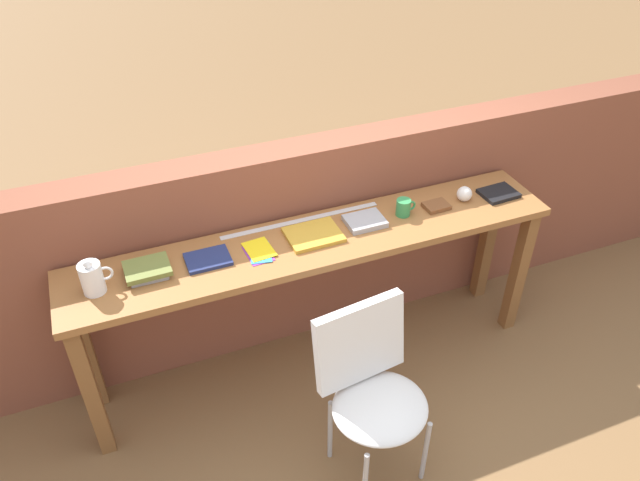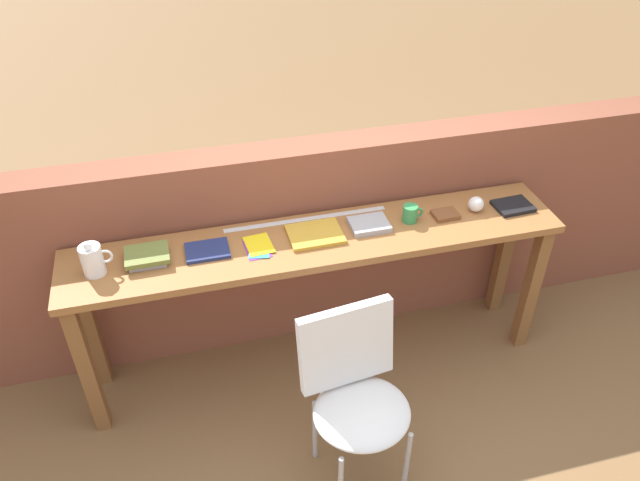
{
  "view_description": "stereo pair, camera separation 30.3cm",
  "coord_description": "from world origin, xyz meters",
  "px_view_note": "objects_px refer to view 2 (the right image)",
  "views": [
    {
      "loc": [
        -0.9,
        -2.01,
        2.72
      ],
      "look_at": [
        0.0,
        0.25,
        0.9
      ],
      "focal_mm": 35.0,
      "sensor_mm": 36.0,
      "label": 1
    },
    {
      "loc": [
        -0.61,
        -2.1,
        2.72
      ],
      "look_at": [
        0.0,
        0.25,
        0.9
      ],
      "focal_mm": 35.0,
      "sensor_mm": 36.0,
      "label": 2
    }
  ],
  "objects_px": {
    "mug": "(410,213)",
    "pamphlet_pile_colourful": "(258,247)",
    "chair_white_moulded": "(356,390)",
    "pitcher_white": "(93,260)",
    "magazine_cycling": "(207,251)",
    "leather_journal_brown": "(445,214)",
    "book_open_centre": "(315,234)",
    "book_stack_leftmost": "(147,256)",
    "book_repair_rightmost": "(513,206)",
    "sports_ball_small": "(476,204)"
  },
  "relations": [
    {
      "from": "mug",
      "to": "pamphlet_pile_colourful",
      "type": "bearing_deg",
      "value": -177.77
    },
    {
      "from": "chair_white_moulded",
      "to": "pitcher_white",
      "type": "xyz_separation_m",
      "value": [
        -1.06,
        0.68,
        0.43
      ]
    },
    {
      "from": "magazine_cycling",
      "to": "pamphlet_pile_colourful",
      "type": "height_order",
      "value": "magazine_cycling"
    },
    {
      "from": "magazine_cycling",
      "to": "leather_journal_brown",
      "type": "relative_size",
      "value": 1.6
    },
    {
      "from": "magazine_cycling",
      "to": "mug",
      "type": "xyz_separation_m",
      "value": [
        1.04,
        0.0,
        0.04
      ]
    },
    {
      "from": "pitcher_white",
      "to": "leather_journal_brown",
      "type": "distance_m",
      "value": 1.75
    },
    {
      "from": "book_open_centre",
      "to": "book_stack_leftmost",
      "type": "bearing_deg",
      "value": 178.45
    },
    {
      "from": "magazine_cycling",
      "to": "leather_journal_brown",
      "type": "height_order",
      "value": "leather_journal_brown"
    },
    {
      "from": "book_stack_leftmost",
      "to": "book_open_centre",
      "type": "bearing_deg",
      "value": -0.73
    },
    {
      "from": "chair_white_moulded",
      "to": "book_open_centre",
      "type": "bearing_deg",
      "value": 90.84
    },
    {
      "from": "pitcher_white",
      "to": "pamphlet_pile_colourful",
      "type": "distance_m",
      "value": 0.76
    },
    {
      "from": "magazine_cycling",
      "to": "book_open_centre",
      "type": "distance_m",
      "value": 0.53
    },
    {
      "from": "chair_white_moulded",
      "to": "pitcher_white",
      "type": "relative_size",
      "value": 4.85
    },
    {
      "from": "book_stack_leftmost",
      "to": "book_open_centre",
      "type": "height_order",
      "value": "book_stack_leftmost"
    },
    {
      "from": "pamphlet_pile_colourful",
      "to": "book_repair_rightmost",
      "type": "bearing_deg",
      "value": 0.29
    },
    {
      "from": "magazine_cycling",
      "to": "mug",
      "type": "relative_size",
      "value": 1.89
    },
    {
      "from": "chair_white_moulded",
      "to": "leather_journal_brown",
      "type": "xyz_separation_m",
      "value": [
        0.69,
        0.7,
        0.37
      ]
    },
    {
      "from": "chair_white_moulded",
      "to": "magazine_cycling",
      "type": "bearing_deg",
      "value": 127.66
    },
    {
      "from": "pitcher_white",
      "to": "book_stack_leftmost",
      "type": "height_order",
      "value": "pitcher_white"
    },
    {
      "from": "book_repair_rightmost",
      "to": "mug",
      "type": "bearing_deg",
      "value": 174.71
    },
    {
      "from": "sports_ball_small",
      "to": "book_open_centre",
      "type": "bearing_deg",
      "value": -179.5
    },
    {
      "from": "book_stack_leftmost",
      "to": "book_repair_rightmost",
      "type": "distance_m",
      "value": 1.89
    },
    {
      "from": "magazine_cycling",
      "to": "pamphlet_pile_colourful",
      "type": "bearing_deg",
      "value": -6.37
    },
    {
      "from": "chair_white_moulded",
      "to": "book_open_centre",
      "type": "height_order",
      "value": "book_open_centre"
    },
    {
      "from": "chair_white_moulded",
      "to": "sports_ball_small",
      "type": "relative_size",
      "value": 10.92
    },
    {
      "from": "chair_white_moulded",
      "to": "pamphlet_pile_colourful",
      "type": "bearing_deg",
      "value": 113.9
    },
    {
      "from": "book_stack_leftmost",
      "to": "magazine_cycling",
      "type": "distance_m",
      "value": 0.28
    },
    {
      "from": "pitcher_white",
      "to": "magazine_cycling",
      "type": "bearing_deg",
      "value": 3.21
    },
    {
      "from": "mug",
      "to": "leather_journal_brown",
      "type": "bearing_deg",
      "value": -2.78
    },
    {
      "from": "pitcher_white",
      "to": "leather_journal_brown",
      "type": "relative_size",
      "value": 1.41
    },
    {
      "from": "pamphlet_pile_colourful",
      "to": "mug",
      "type": "distance_m",
      "value": 0.8
    },
    {
      "from": "mug",
      "to": "leather_journal_brown",
      "type": "relative_size",
      "value": 0.85
    },
    {
      "from": "magazine_cycling",
      "to": "pamphlet_pile_colourful",
      "type": "xyz_separation_m",
      "value": [
        0.24,
        -0.03,
        -0.0
      ]
    },
    {
      "from": "sports_ball_small",
      "to": "chair_white_moulded",
      "type": "bearing_deg",
      "value": -140.52
    },
    {
      "from": "book_open_centre",
      "to": "chair_white_moulded",
      "type": "bearing_deg",
      "value": -89.98
    },
    {
      "from": "pamphlet_pile_colourful",
      "to": "book_repair_rightmost",
      "type": "distance_m",
      "value": 1.37
    },
    {
      "from": "pitcher_white",
      "to": "book_repair_rightmost",
      "type": "bearing_deg",
      "value": 0.22
    },
    {
      "from": "book_open_centre",
      "to": "mug",
      "type": "distance_m",
      "value": 0.51
    },
    {
      "from": "sports_ball_small",
      "to": "leather_journal_brown",
      "type": "bearing_deg",
      "value": -176.68
    },
    {
      "from": "magazine_cycling",
      "to": "sports_ball_small",
      "type": "height_order",
      "value": "sports_ball_small"
    },
    {
      "from": "leather_journal_brown",
      "to": "magazine_cycling",
      "type": "bearing_deg",
      "value": 177.87
    },
    {
      "from": "pamphlet_pile_colourful",
      "to": "book_open_centre",
      "type": "bearing_deg",
      "value": 4.78
    },
    {
      "from": "book_open_centre",
      "to": "sports_ball_small",
      "type": "xyz_separation_m",
      "value": [
        0.87,
        0.01,
        0.03
      ]
    },
    {
      "from": "magazine_cycling",
      "to": "sports_ball_small",
      "type": "relative_size",
      "value": 2.55
    },
    {
      "from": "book_open_centre",
      "to": "pamphlet_pile_colourful",
      "type": "bearing_deg",
      "value": -176.04
    },
    {
      "from": "pitcher_white",
      "to": "book_open_centre",
      "type": "height_order",
      "value": "pitcher_white"
    },
    {
      "from": "book_stack_leftmost",
      "to": "book_repair_rightmost",
      "type": "relative_size",
      "value": 1.07
    },
    {
      "from": "book_open_centre",
      "to": "book_repair_rightmost",
      "type": "distance_m",
      "value": 1.08
    },
    {
      "from": "mug",
      "to": "book_repair_rightmost",
      "type": "relative_size",
      "value": 0.57
    },
    {
      "from": "pamphlet_pile_colourful",
      "to": "leather_journal_brown",
      "type": "height_order",
      "value": "leather_journal_brown"
    }
  ]
}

